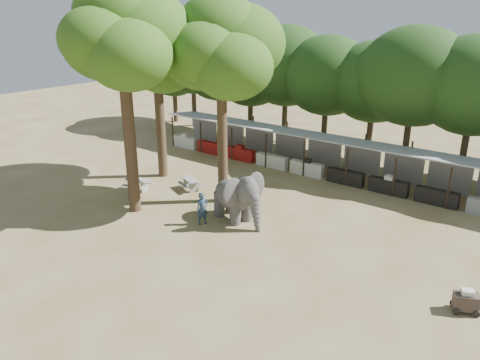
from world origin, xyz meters
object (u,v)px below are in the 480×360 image
Objects in this scene: yard_tree_left at (157,49)px; picnic_table_far at (191,183)px; yard_tree_back at (221,48)px; elephant at (238,197)px; yard_tree_center at (123,36)px; handler at (202,209)px; cart_front at (466,301)px; picnic_table_near at (138,183)px.

yard_tree_left is 8.53m from picnic_table_far.
yard_tree_back is 3.14× the size of elephant.
yard_tree_center is 7.00× the size of handler.
yard_tree_left is 11.27m from elephant.
yard_tree_left is at bearing 120.96° from yard_tree_center.
yard_tree_back is at bearing 142.96° from cart_front.
handler is 5.09m from picnic_table_far.
yard_tree_back is 10.22× the size of cart_front.
elephant is 7.60m from picnic_table_near.
elephant reaches higher than cart_front.
elephant is at bearing 4.12° from picnic_table_far.
picnic_table_near is at bearing -116.68° from picnic_table_far.
yard_tree_center is 19.09m from cart_front.
cart_front is (19.00, -1.04, -0.02)m from picnic_table_near.
yard_tree_center is at bearing 158.55° from cart_front.
picnic_table_near is at bearing 152.36° from cart_front.
yard_tree_back reaches higher than cart_front.
yard_tree_center is at bearing -59.04° from yard_tree_left.
picnic_table_far is (2.50, 2.04, -0.02)m from picnic_table_near.
yard_tree_back is at bearing 11.83° from picnic_table_near.
handler is 1.55× the size of cart_front.
cart_front is at bearing -62.87° from handler.
yard_tree_center is 5.04m from yard_tree_back.
yard_tree_left is 5.92m from yard_tree_center.
yard_tree_left is 11.21m from handler.
yard_tree_left is 6.13× the size of picnic_table_far.
yard_tree_center is 9.42m from handler.
yard_tree_center is 6.70× the size of picnic_table_far.
picnic_table_far is at bearing 144.90° from cart_front.
yard_tree_center is 9.63m from picnic_table_far.
yard_tree_back is 9.74m from picnic_table_near.
yard_tree_back is (6.00, -1.00, 0.34)m from yard_tree_left.
picnic_table_near is 3.23m from picnic_table_far.
yard_tree_center is 3.33× the size of elephant.
yard_tree_left is 6.41× the size of handler.
picnic_table_near is (-5.07, -2.06, -8.06)m from yard_tree_back.
yard_tree_center reaches higher than picnic_table_near.
elephant is 3.25× the size of cart_front.
handler is 1.03× the size of picnic_table_near.
picnic_table_near is at bearing 136.77° from yard_tree_center.
cart_front is at bearing -13.38° from picnic_table_near.
yard_tree_back is at bearing 24.30° from picnic_table_far.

